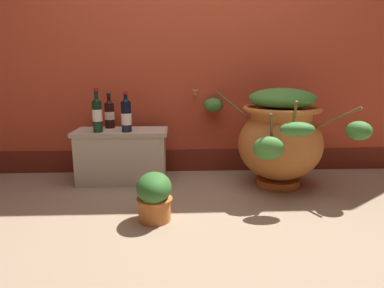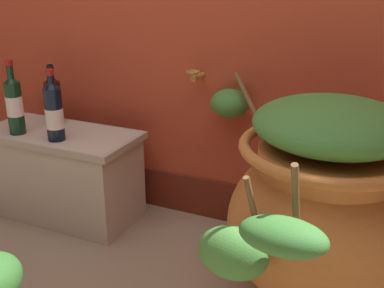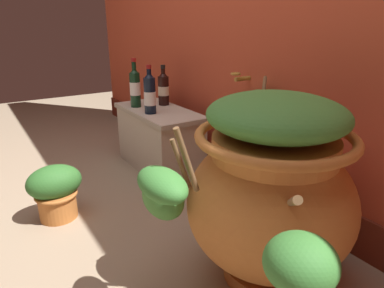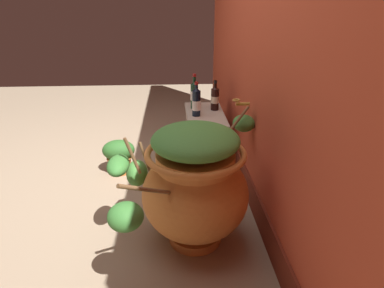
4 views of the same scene
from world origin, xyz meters
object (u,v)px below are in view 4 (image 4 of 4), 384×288
at_px(wine_bottle_middle, 196,102).
at_px(wine_bottle_right, 215,97).
at_px(terracotta_urn, 194,184).
at_px(wine_bottle_left, 194,94).
at_px(potted_shrub, 119,155).

distance_m(wine_bottle_middle, wine_bottle_right, 0.25).
xyz_separation_m(terracotta_urn, wine_bottle_left, (-1.38, 0.10, 0.17)).
distance_m(wine_bottle_left, wine_bottle_middle, 0.22).
bearing_deg(wine_bottle_middle, wine_bottle_left, -178.99).
height_order(wine_bottle_left, wine_bottle_right, wine_bottle_left).
distance_m(terracotta_urn, potted_shrub, 1.11).
relative_size(wine_bottle_left, potted_shrub, 1.14).
distance_m(wine_bottle_left, wine_bottle_right, 0.20).
xyz_separation_m(terracotta_urn, wine_bottle_middle, (-1.16, 0.10, 0.16)).
relative_size(terracotta_urn, wine_bottle_left, 3.15).
xyz_separation_m(wine_bottle_right, potted_shrub, (0.41, -0.87, -0.38)).
bearing_deg(potted_shrub, wine_bottle_left, 124.20).
bearing_deg(wine_bottle_middle, wine_bottle_right, 130.75).
relative_size(wine_bottle_middle, potted_shrub, 1.06).
distance_m(wine_bottle_left, potted_shrub, 0.92).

